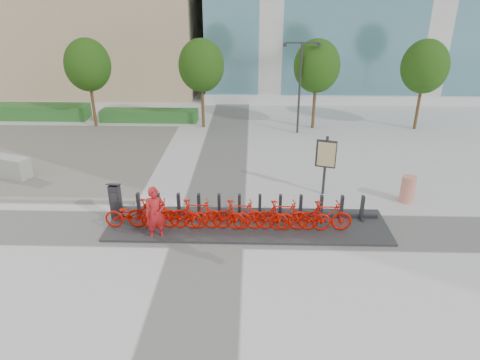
{
  "coord_description": "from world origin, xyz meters",
  "views": [
    {
      "loc": [
        1.42,
        -12.61,
        7.46
      ],
      "look_at": [
        1.0,
        1.5,
        1.2
      ],
      "focal_mm": 32.0,
      "sensor_mm": 36.0,
      "label": 1
    }
  ],
  "objects_px": {
    "construction_barrel": "(408,189)",
    "worker_red": "(156,214)",
    "kiosk": "(116,201)",
    "map_sign": "(326,157)",
    "bike_0": "(132,215)",
    "jersey_barrier": "(5,166)"
  },
  "relations": [
    {
      "from": "kiosk",
      "to": "construction_barrel",
      "type": "height_order",
      "value": "kiosk"
    },
    {
      "from": "bike_0",
      "to": "jersey_barrier",
      "type": "relative_size",
      "value": 0.78
    },
    {
      "from": "jersey_barrier",
      "to": "worker_red",
      "type": "bearing_deg",
      "value": -14.15
    },
    {
      "from": "jersey_barrier",
      "to": "bike_0",
      "type": "bearing_deg",
      "value": -14.37
    },
    {
      "from": "kiosk",
      "to": "map_sign",
      "type": "height_order",
      "value": "map_sign"
    },
    {
      "from": "bike_0",
      "to": "jersey_barrier",
      "type": "distance_m",
      "value": 8.07
    },
    {
      "from": "jersey_barrier",
      "to": "map_sign",
      "type": "height_order",
      "value": "map_sign"
    },
    {
      "from": "bike_0",
      "to": "kiosk",
      "type": "distance_m",
      "value": 0.98
    },
    {
      "from": "kiosk",
      "to": "construction_barrel",
      "type": "xyz_separation_m",
      "value": [
        10.72,
        1.77,
        -0.23
      ]
    },
    {
      "from": "construction_barrel",
      "to": "map_sign",
      "type": "xyz_separation_m",
      "value": [
        -3.11,
        0.61,
        1.07
      ]
    },
    {
      "from": "construction_barrel",
      "to": "map_sign",
      "type": "height_order",
      "value": "map_sign"
    },
    {
      "from": "worker_red",
      "to": "construction_barrel",
      "type": "height_order",
      "value": "worker_red"
    },
    {
      "from": "worker_red",
      "to": "construction_barrel",
      "type": "relative_size",
      "value": 1.79
    },
    {
      "from": "bike_0",
      "to": "jersey_barrier",
      "type": "xyz_separation_m",
      "value": [
        -6.75,
        4.42,
        -0.11
      ]
    },
    {
      "from": "worker_red",
      "to": "map_sign",
      "type": "height_order",
      "value": "map_sign"
    },
    {
      "from": "worker_red",
      "to": "map_sign",
      "type": "xyz_separation_m",
      "value": [
        5.93,
        3.6,
        0.67
      ]
    },
    {
      "from": "construction_barrel",
      "to": "worker_red",
      "type": "bearing_deg",
      "value": -161.7
    },
    {
      "from": "kiosk",
      "to": "construction_barrel",
      "type": "relative_size",
      "value": 1.34
    },
    {
      "from": "kiosk",
      "to": "jersey_barrier",
      "type": "xyz_separation_m",
      "value": [
        -6.03,
        3.78,
        -0.29
      ]
    },
    {
      "from": "construction_barrel",
      "to": "map_sign",
      "type": "bearing_deg",
      "value": 168.93
    },
    {
      "from": "construction_barrel",
      "to": "map_sign",
      "type": "distance_m",
      "value": 3.35
    },
    {
      "from": "kiosk",
      "to": "map_sign",
      "type": "bearing_deg",
      "value": 20.13
    }
  ]
}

